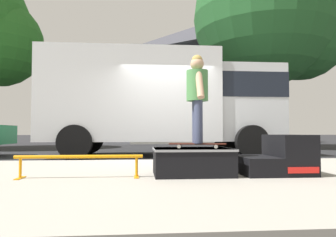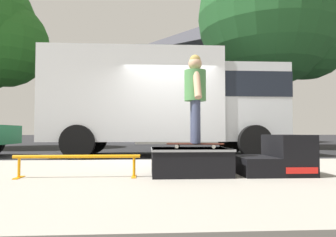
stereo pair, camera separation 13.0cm
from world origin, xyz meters
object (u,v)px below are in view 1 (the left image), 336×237
object	(u,v)px
skateboard	(197,144)
box_truck	(163,99)
kicker_ramp	(279,158)
street_tree_neighbour	(272,21)
grind_rail	(79,160)
skate_box	(192,161)
skater_kid	(197,91)

from	to	relation	value
skateboard	box_truck	xyz separation A→B (m)	(-0.10, 5.21, 1.16)
box_truck	kicker_ramp	bearing A→B (deg)	-76.25
skateboard	street_tree_neighbour	bearing A→B (deg)	61.41
street_tree_neighbour	skateboard	bearing A→B (deg)	-118.59
grind_rail	street_tree_neighbour	distance (m)	12.80
skate_box	skater_kid	distance (m)	0.97
skateboard	skater_kid	size ratio (longest dim) A/B	0.65
skater_kid	street_tree_neighbour	bearing A→B (deg)	61.41
kicker_ramp	box_truck	bearing A→B (deg)	103.75
kicker_ramp	skater_kid	xyz separation A→B (m)	(-1.17, -0.01, 0.94)
skate_box	box_truck	bearing A→B (deg)	90.35
skate_box	box_truck	size ratio (longest dim) A/B	0.16
kicker_ramp	street_tree_neighbour	size ratio (longest dim) A/B	0.11
skate_box	grind_rail	world-z (taller)	skate_box
skater_kid	grind_rail	bearing A→B (deg)	-174.99
kicker_ramp	grind_rail	world-z (taller)	kicker_ramp
kicker_ramp	box_truck	world-z (taller)	box_truck
skate_box	kicker_ramp	xyz separation A→B (m)	(1.24, -0.00, 0.03)
kicker_ramp	skate_box	bearing A→B (deg)	179.98
skate_box	skateboard	xyz separation A→B (m)	(0.07, -0.01, 0.23)
skater_kid	skateboard	bearing A→B (deg)	94.47
skate_box	skater_kid	xyz separation A→B (m)	(0.07, -0.01, 0.97)
kicker_ramp	street_tree_neighbour	world-z (taller)	street_tree_neighbour
kicker_ramp	skater_kid	world-z (taller)	skater_kid
skater_kid	kicker_ramp	bearing A→B (deg)	0.34
grind_rail	box_truck	distance (m)	5.71
grind_rail	street_tree_neighbour	xyz separation A→B (m)	(6.68, 9.51, 5.37)
kicker_ramp	box_truck	size ratio (longest dim) A/B	0.14
street_tree_neighbour	skater_kid	bearing A→B (deg)	-118.59
skateboard	box_truck	bearing A→B (deg)	91.15
grind_rail	skateboard	distance (m)	1.60
skate_box	street_tree_neighbour	bearing A→B (deg)	61.05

